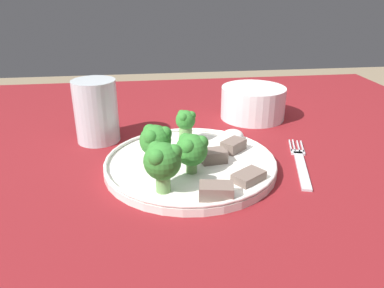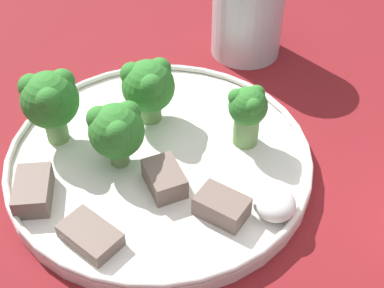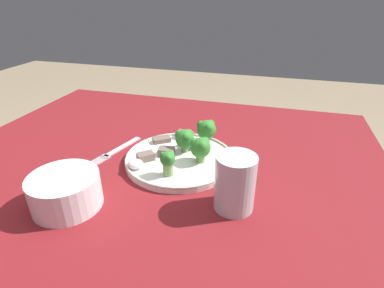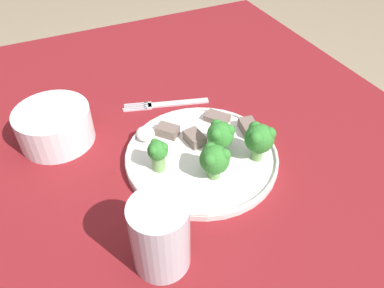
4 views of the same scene
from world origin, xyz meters
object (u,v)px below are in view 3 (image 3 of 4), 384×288
at_px(fork, 117,150).
at_px(cream_bowl, 66,192).
at_px(drinking_glass, 235,186).
at_px(dinner_plate, 180,159).

bearing_deg(fork, cream_bowl, 94.11).
xyz_separation_m(fork, drinking_glass, (-0.34, 0.15, 0.05)).
bearing_deg(drinking_glass, fork, -23.31).
distance_m(dinner_plate, fork, 0.18).
bearing_deg(drinking_glass, cream_bowl, 14.82).
xyz_separation_m(fork, cream_bowl, (-0.02, 0.23, 0.03)).
bearing_deg(fork, drinking_glass, 156.69).
bearing_deg(dinner_plate, drinking_glass, 138.56).
height_order(dinner_plate, cream_bowl, cream_bowl).
distance_m(dinner_plate, cream_bowl, 0.28).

